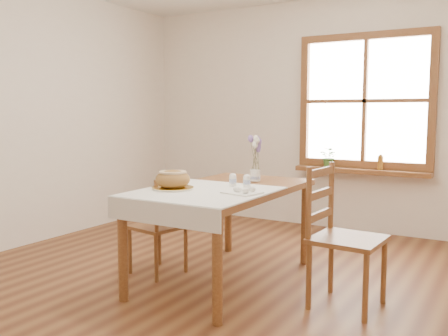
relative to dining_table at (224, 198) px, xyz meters
The scene contains 18 objects.
ground 0.73m from the dining_table, 90.00° to the right, with size 5.00×5.00×0.00m, color brown.
room_walls 1.08m from the dining_table, 90.00° to the right, with size 4.60×5.10×2.65m.
window 2.36m from the dining_table, 77.02° to the left, with size 1.46×0.08×1.46m.
window_sill 2.16m from the dining_table, 76.61° to the left, with size 1.46×0.20×0.05m.
dining_table is the anchor object (origin of this frame).
table_linen 0.32m from the dining_table, 90.00° to the right, with size 0.91×0.99×0.01m, color white.
chair_left 0.63m from the dining_table, 167.53° to the right, with size 0.38×0.40×0.81m, color brown, non-canonical shape.
chair_right 1.02m from the dining_table, ahead, with size 0.45×0.48×0.97m, color brown, non-canonical shape.
bread_plate 0.43m from the dining_table, 125.12° to the right, with size 0.30×0.30×0.02m, color white.
bread_loaf 0.46m from the dining_table, 125.12° to the right, with size 0.26×0.26×0.14m, color olive.
egg_napkin 0.40m from the dining_table, 39.82° to the right, with size 0.24×0.21×0.01m, color white.
eggs 0.40m from the dining_table, 39.82° to the right, with size 0.19×0.17×0.04m, color white, non-canonical shape.
salt_shaker 0.17m from the dining_table, ahead, with size 0.05×0.05×0.10m, color white.
pepper_shaker 0.25m from the dining_table, ahead, with size 0.06×0.06×0.10m, color white.
flower_vase 0.41m from the dining_table, 78.03° to the left, with size 0.09×0.09×0.10m, color white.
lavender_bouquet 0.50m from the dining_table, 78.03° to the left, with size 0.15×0.15×0.29m, color #715292, non-canonical shape.
potted_plant 2.11m from the dining_table, 86.22° to the left, with size 0.20×0.22×0.17m, color #3A692A.
amber_bottle 2.22m from the dining_table, 71.49° to the left, with size 0.06×0.06×0.17m, color #9A611C.
Camera 1 is at (1.96, -3.02, 1.34)m, focal length 40.00 mm.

